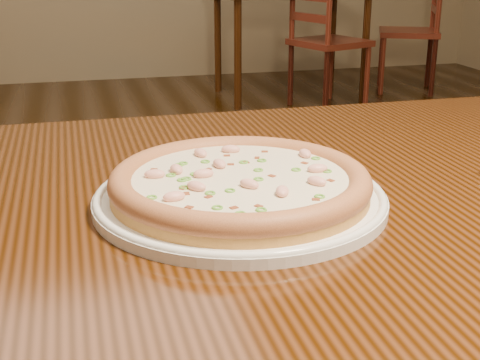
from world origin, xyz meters
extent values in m
cube|color=black|center=(0.30, -0.28, 0.73)|extent=(1.20, 0.80, 0.04)
cylinder|color=white|center=(0.18, -0.33, 0.76)|extent=(0.34, 0.34, 0.01)
torus|color=white|center=(0.18, -0.33, 0.76)|extent=(0.34, 0.34, 0.01)
cylinder|color=#C0823E|center=(0.18, -0.33, 0.77)|extent=(0.30, 0.30, 0.02)
torus|color=#C27044|center=(0.18, -0.33, 0.78)|extent=(0.30, 0.30, 0.03)
cylinder|color=#F5E8C1|center=(0.18, -0.33, 0.78)|extent=(0.25, 0.25, 0.00)
ellipsoid|color=#F2B29E|center=(0.12, -0.36, 0.79)|extent=(0.03, 0.03, 0.01)
ellipsoid|color=#F2B29E|center=(0.16, -0.29, 0.79)|extent=(0.02, 0.03, 0.01)
ellipsoid|color=#F2B29E|center=(0.14, -0.32, 0.79)|extent=(0.02, 0.02, 0.01)
ellipsoid|color=#F2B29E|center=(0.27, -0.33, 0.79)|extent=(0.03, 0.02, 0.01)
ellipsoid|color=#F2B29E|center=(0.28, -0.27, 0.79)|extent=(0.01, 0.02, 0.01)
ellipsoid|color=#F2B29E|center=(0.15, -0.24, 0.79)|extent=(0.02, 0.03, 0.01)
ellipsoid|color=#F2B29E|center=(0.11, -0.29, 0.79)|extent=(0.02, 0.03, 0.01)
ellipsoid|color=#F2B29E|center=(0.25, -0.37, 0.79)|extent=(0.02, 0.03, 0.01)
ellipsoid|color=#F2B29E|center=(0.21, -0.40, 0.79)|extent=(0.02, 0.03, 0.01)
ellipsoid|color=#F2B29E|center=(0.09, -0.38, 0.79)|extent=(0.03, 0.02, 0.01)
ellipsoid|color=#F2B29E|center=(0.19, -0.23, 0.79)|extent=(0.03, 0.02, 0.01)
ellipsoid|color=#F2B29E|center=(0.08, -0.31, 0.79)|extent=(0.03, 0.02, 0.01)
ellipsoid|color=#F2B29E|center=(0.18, -0.36, 0.79)|extent=(0.03, 0.03, 0.01)
cube|color=maroon|center=(0.21, -0.34, 0.78)|extent=(0.01, 0.01, 0.00)
cube|color=maroon|center=(0.27, -0.30, 0.78)|extent=(0.01, 0.01, 0.00)
cube|color=maroon|center=(0.17, -0.42, 0.78)|extent=(0.01, 0.01, 0.00)
cube|color=maroon|center=(0.18, -0.25, 0.78)|extent=(0.01, 0.01, 0.00)
cube|color=maroon|center=(0.27, -0.37, 0.78)|extent=(0.01, 0.01, 0.00)
cube|color=maroon|center=(0.20, -0.28, 0.78)|extent=(0.01, 0.01, 0.00)
cube|color=maroon|center=(0.11, -0.35, 0.78)|extent=(0.01, 0.01, 0.00)
cube|color=maroon|center=(0.15, -0.29, 0.78)|extent=(0.01, 0.01, 0.00)
cube|color=maroon|center=(0.18, -0.28, 0.78)|extent=(0.01, 0.01, 0.00)
cube|color=maroon|center=(0.09, -0.28, 0.78)|extent=(0.01, 0.01, 0.00)
cube|color=maroon|center=(0.10, -0.41, 0.78)|extent=(0.01, 0.01, 0.00)
cube|color=maroon|center=(0.13, -0.38, 0.78)|extent=(0.01, 0.01, 0.00)
cube|color=maroon|center=(0.23, -0.24, 0.78)|extent=(0.01, 0.01, 0.00)
cube|color=maroon|center=(0.18, -0.23, 0.78)|extent=(0.01, 0.01, 0.00)
cube|color=maroon|center=(0.11, -0.37, 0.78)|extent=(0.01, 0.01, 0.00)
cube|color=maroon|center=(0.15, -0.23, 0.78)|extent=(0.01, 0.01, 0.00)
cube|color=maroon|center=(0.24, -0.42, 0.78)|extent=(0.01, 0.01, 0.00)
cube|color=maroon|center=(0.22, -0.27, 0.78)|extent=(0.01, 0.01, 0.00)
cube|color=maroon|center=(0.15, -0.42, 0.78)|extent=(0.01, 0.01, 0.00)
torus|color=#599C2E|center=(0.25, -0.32, 0.79)|extent=(0.01, 0.01, 0.00)
torus|color=#599C2E|center=(0.17, -0.43, 0.79)|extent=(0.02, 0.02, 0.00)
torus|color=#599C2E|center=(0.12, -0.27, 0.79)|extent=(0.02, 0.02, 0.00)
torus|color=#599C2E|center=(0.24, -0.41, 0.79)|extent=(0.02, 0.02, 0.00)
torus|color=#599C2E|center=(0.27, -0.32, 0.79)|extent=(0.02, 0.02, 0.00)
torus|color=#599C2E|center=(0.20, -0.31, 0.79)|extent=(0.02, 0.02, 0.00)
torus|color=#599C2E|center=(0.22, -0.28, 0.79)|extent=(0.02, 0.02, 0.00)
torus|color=#599C2E|center=(0.15, -0.44, 0.79)|extent=(0.02, 0.02, 0.00)
torus|color=#599C2E|center=(0.19, -0.28, 0.79)|extent=(0.01, 0.01, 0.00)
torus|color=#599C2E|center=(0.28, -0.29, 0.79)|extent=(0.01, 0.01, 0.00)
torus|color=#599C2E|center=(0.19, -0.34, 0.79)|extent=(0.02, 0.02, 0.00)
torus|color=#599C2E|center=(0.13, -0.31, 0.79)|extent=(0.02, 0.02, 0.00)
torus|color=#599C2E|center=(0.12, -0.27, 0.79)|extent=(0.02, 0.02, 0.00)
torus|color=#599C2E|center=(0.11, -0.35, 0.79)|extent=(0.01, 0.01, 0.00)
torus|color=#599C2E|center=(0.13, -0.42, 0.79)|extent=(0.01, 0.01, 0.00)
torus|color=#599C2E|center=(0.10, -0.31, 0.79)|extent=(0.01, 0.01, 0.00)
torus|color=#599C2E|center=(0.12, -0.32, 0.79)|extent=(0.01, 0.01, 0.00)
torus|color=#599C2E|center=(0.11, -0.33, 0.79)|extent=(0.02, 0.02, 0.00)
torus|color=#599C2E|center=(0.15, -0.37, 0.79)|extent=(0.02, 0.02, 0.00)
torus|color=#599C2E|center=(0.28, -0.34, 0.79)|extent=(0.02, 0.02, 0.00)
torus|color=#599C2E|center=(0.13, -0.37, 0.79)|extent=(0.02, 0.02, 0.00)
torus|color=#599C2E|center=(0.15, -0.27, 0.79)|extent=(0.02, 0.02, 0.00)
torus|color=#599C2E|center=(0.07, -0.37, 0.79)|extent=(0.02, 0.02, 0.00)
cylinder|color=black|center=(1.07, 3.22, 0.35)|extent=(0.05, 0.05, 0.71)
cylinder|color=black|center=(1.97, 3.22, 0.35)|extent=(0.05, 0.05, 0.71)
cylinder|color=black|center=(1.07, 3.82, 0.35)|extent=(0.05, 0.05, 0.71)
cylinder|color=black|center=(1.97, 3.82, 0.35)|extent=(0.05, 0.05, 0.71)
cube|color=#4E1B0D|center=(1.68, 3.15, 0.43)|extent=(0.54, 0.54, 0.04)
cylinder|color=#4E1B0D|center=(1.91, 3.04, 0.21)|extent=(0.04, 0.04, 0.41)
cylinder|color=#4E1B0D|center=(1.79, 3.38, 0.21)|extent=(0.04, 0.04, 0.41)
cylinder|color=#4E1B0D|center=(1.58, 2.91, 0.21)|extent=(0.04, 0.04, 0.41)
cylinder|color=#4E1B0D|center=(1.45, 3.25, 0.21)|extent=(0.04, 0.04, 0.41)
cylinder|color=#4E1B0D|center=(1.58, 2.91, 0.47)|extent=(0.04, 0.04, 0.95)
cylinder|color=#4E1B0D|center=(1.45, 3.25, 0.47)|extent=(0.04, 0.04, 0.95)
cube|color=#4E1B0D|center=(1.51, 3.08, 0.60)|extent=(0.15, 0.35, 0.05)
cube|color=#4E1B0D|center=(2.45, 3.51, 0.43)|extent=(0.56, 0.56, 0.04)
cylinder|color=#4E1B0D|center=(2.36, 3.74, 0.21)|extent=(0.04, 0.04, 0.41)
cylinder|color=#4E1B0D|center=(2.21, 3.42, 0.21)|extent=(0.04, 0.04, 0.41)
cylinder|color=#4E1B0D|center=(2.68, 3.59, 0.21)|extent=(0.04, 0.04, 0.41)
cylinder|color=#4E1B0D|center=(2.53, 3.27, 0.21)|extent=(0.04, 0.04, 0.41)
cylinder|color=#4E1B0D|center=(2.68, 3.59, 0.47)|extent=(0.04, 0.04, 0.95)
cylinder|color=#4E1B0D|center=(2.53, 3.27, 0.47)|extent=(0.04, 0.04, 0.95)
cube|color=#4E1B0D|center=(2.61, 3.43, 0.60)|extent=(0.18, 0.34, 0.05)
camera|label=1|loc=(0.00, -1.03, 1.03)|focal=50.00mm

